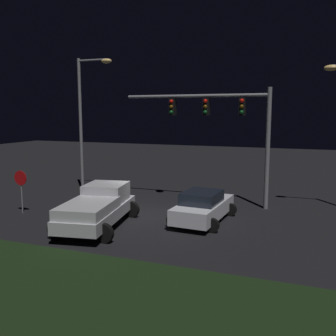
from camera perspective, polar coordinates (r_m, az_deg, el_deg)
ground_plane at (r=19.90m, az=-3.82°, el=-6.86°), size 80.00×80.00×0.00m
pickup_truck at (r=17.85m, az=-10.28°, el=-5.44°), size 3.50×5.67×1.80m
car_sedan at (r=18.43m, az=5.23°, el=-5.73°), size 2.66×4.50×1.51m
traffic_signal_gantry at (r=21.39m, az=8.20°, el=7.42°), size 8.32×0.56×6.50m
street_lamp_left at (r=25.46m, az=-12.06°, el=8.47°), size 2.47×0.44×8.58m
stop_sign at (r=21.14m, az=-21.05°, el=-2.16°), size 0.76×0.08×2.23m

